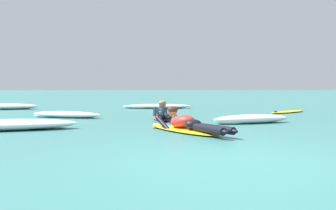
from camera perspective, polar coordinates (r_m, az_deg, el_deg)
name	(u,v)px	position (r m, az deg, el deg)	size (l,w,h in m)	color
ground_plane	(167,111)	(15.46, -0.17, -0.77)	(120.00, 120.00, 0.00)	#387A75
surfer_near	(187,125)	(8.52, 2.49, -2.70)	(1.56, 2.66, 0.54)	yellow
surfer_far	(163,114)	(11.77, -0.66, -1.20)	(0.63, 2.64, 0.53)	#E54C66
drifting_surfboard	(287,112)	(14.96, 15.48, -0.85)	(1.80, 1.66, 0.16)	yellow
whitewater_front	(66,115)	(12.58, -13.25, -1.25)	(2.19, 1.35, 0.18)	white
whitewater_mid_left	(7,107)	(17.39, -20.52, -0.21)	(2.34, 1.05, 0.22)	white
whitewater_mid_right	(0,125)	(9.47, -21.32, -2.51)	(3.21, 1.42, 0.23)	white
whitewater_back	(251,119)	(10.66, 10.93, -1.84)	(2.10, 1.09, 0.21)	white
whitewater_far_band	(158,106)	(16.93, -1.39, -0.19)	(2.72, 0.71, 0.18)	white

